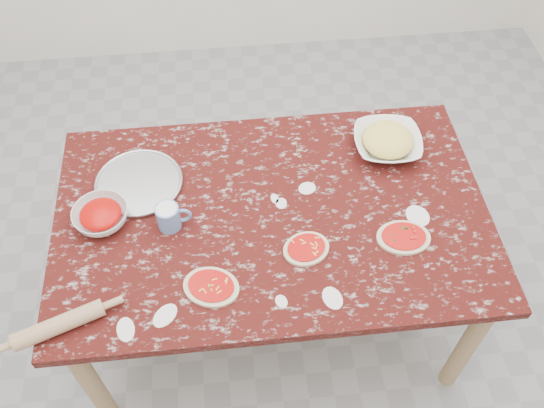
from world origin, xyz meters
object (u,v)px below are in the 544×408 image
(cheese_bowl, at_px, (387,143))
(sauce_bowl, at_px, (101,216))
(pizza_tray, at_px, (139,183))
(rolling_pin, at_px, (59,325))
(flour_mug, at_px, (169,217))
(worktable, at_px, (272,225))

(cheese_bowl, bearing_deg, sauce_bowl, -167.51)
(pizza_tray, distance_m, rolling_pin, 0.62)
(flour_mug, relative_size, rolling_pin, 0.44)
(pizza_tray, height_order, cheese_bowl, cheese_bowl)
(cheese_bowl, distance_m, rolling_pin, 1.38)
(rolling_pin, bearing_deg, flour_mug, 46.86)
(worktable, xyz_separation_m, cheese_bowl, (0.49, 0.27, 0.12))
(worktable, xyz_separation_m, sauce_bowl, (-0.62, 0.02, 0.11))
(sauce_bowl, distance_m, rolling_pin, 0.43)
(worktable, distance_m, cheese_bowl, 0.57)
(sauce_bowl, height_order, rolling_pin, sauce_bowl)
(pizza_tray, relative_size, flour_mug, 2.58)
(flour_mug, bearing_deg, pizza_tray, 120.59)
(sauce_bowl, height_order, flour_mug, flour_mug)
(cheese_bowl, relative_size, flour_mug, 2.11)
(worktable, bearing_deg, sauce_bowl, 177.69)
(worktable, relative_size, rolling_pin, 5.56)
(pizza_tray, xyz_separation_m, rolling_pin, (-0.23, -0.58, 0.02))
(pizza_tray, height_order, sauce_bowl, sauce_bowl)
(flour_mug, bearing_deg, rolling_pin, -133.14)
(cheese_bowl, relative_size, rolling_pin, 0.93)
(worktable, xyz_separation_m, flour_mug, (-0.37, -0.02, 0.13))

